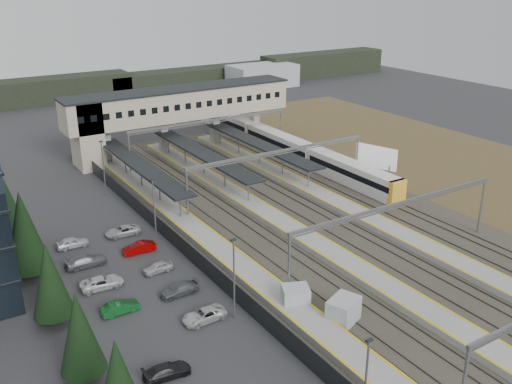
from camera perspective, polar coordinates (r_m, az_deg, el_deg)
ground at (r=62.82m, az=0.51°, el=-6.95°), size 220.00×220.00×0.00m
conifer_row at (r=50.02m, az=-18.94°, el=-9.79°), size 4.42×49.82×9.50m
car_park at (r=53.92m, az=-9.91°, el=-11.73°), size 10.55×44.41×1.29m
lampposts at (r=58.40m, az=-6.79°, el=-4.63°), size 0.50×53.25×8.07m
fence at (r=63.49m, az=-6.92°, el=-5.77°), size 0.08×90.00×2.00m
relay_cabin_near at (r=52.65m, az=8.72°, el=-11.71°), size 3.58×3.15×2.48m
relay_cabin_far at (r=54.26m, az=3.96°, el=-10.53°), size 3.11×2.90×2.28m
rail_corridor at (r=71.19m, az=4.67°, el=-3.22°), size 34.00×90.00×0.92m
canopies at (r=86.27m, az=-5.28°, el=3.77°), size 23.10×30.00×3.28m
footbridge at (r=98.67m, az=-9.03°, el=8.23°), size 40.40×6.40×11.20m
gantries at (r=69.13m, az=7.57°, el=1.02°), size 28.40×62.28×7.17m
train at (r=98.31m, az=2.60°, el=4.79°), size 2.66×55.54×3.35m
billboard at (r=86.05m, az=11.91°, el=3.34°), size 2.29×6.33×5.76m
scrub_east at (r=95.71m, az=22.07°, el=1.58°), size 34.00×120.00×0.06m
treeline_far at (r=151.28m, az=-11.06°, el=10.65°), size 170.00×19.00×7.00m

